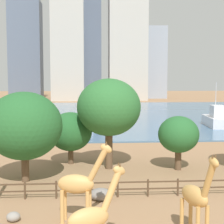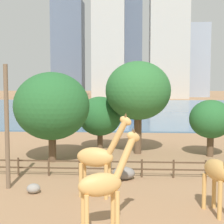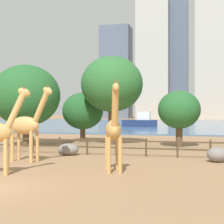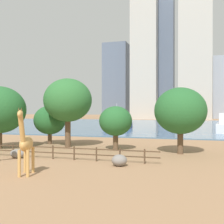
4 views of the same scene
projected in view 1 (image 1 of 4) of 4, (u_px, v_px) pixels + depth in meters
name	position (u px, v px, depth m)	size (l,w,h in m)	color
ground_plane	(95.00, 113.00, 92.76)	(400.00, 400.00, 0.00)	#9E7551
harbor_water	(95.00, 113.00, 89.77)	(180.00, 86.00, 0.20)	#476B8C
giraffe_tall	(92.00, 218.00, 15.90)	(3.01, 1.75, 4.67)	tan
giraffe_companion	(79.00, 184.00, 20.54)	(3.45, 1.33, 5.01)	tan
giraffe_young	(196.00, 196.00, 18.58)	(1.51, 3.02, 4.90)	tan
boulder_by_pole	(13.00, 217.00, 20.83)	(0.83, 0.79, 0.59)	gray
boulder_small	(101.00, 194.00, 24.51)	(1.58, 1.18, 0.88)	gray
enclosure_fence	(108.00, 187.00, 25.10)	(26.12, 0.14, 1.30)	#4C3826
tree_left_large	(179.00, 135.00, 32.72)	(3.89, 3.89, 5.20)	brown
tree_center_broad	(24.00, 126.00, 28.79)	(6.39, 6.39, 7.65)	brown
tree_right_tall	(70.00, 132.00, 35.17)	(4.44, 4.44, 5.34)	brown
tree_left_small	(109.00, 108.00, 32.96)	(6.15, 6.15, 8.77)	brown
boat_ferry	(83.00, 117.00, 68.93)	(7.04, 2.73, 6.27)	navy
boat_sailboat	(216.00, 119.00, 62.84)	(4.15, 9.27, 8.08)	silver
skyline_tower_needle	(26.00, 51.00, 164.09)	(14.96, 11.63, 46.12)	slate
skyline_block_central	(89.00, 9.00, 158.38)	(10.93, 10.62, 83.62)	slate
skyline_tower_glass	(154.00, 63.00, 170.85)	(11.18, 13.29, 34.87)	#939EAD
skyline_block_left	(128.00, 27.00, 150.91)	(16.61, 12.53, 64.50)	#B7B2A8
skyline_block_right	(67.00, 0.00, 144.29)	(13.91, 8.15, 85.12)	#B7B2A8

